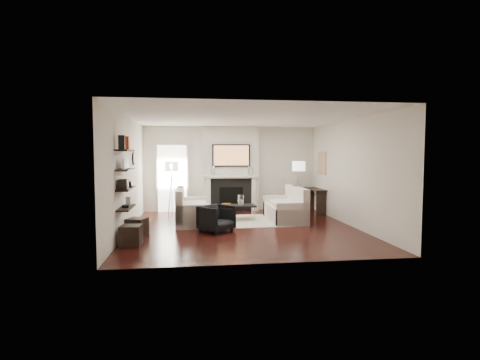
{
  "coord_description": "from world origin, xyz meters",
  "views": [
    {
      "loc": [
        -1.27,
        -9.02,
        1.83
      ],
      "look_at": [
        0.0,
        0.6,
        1.15
      ],
      "focal_mm": 28.0,
      "sensor_mm": 36.0,
      "label": 1
    }
  ],
  "objects": [
    {
      "name": "coffee_leg_nw",
      "position": [
        -0.56,
        0.92,
        0.19
      ],
      "size": [
        0.02,
        0.02,
        0.38
      ],
      "primitive_type": "cylinder",
      "color": "silver",
      "rests_on": "floor"
    },
    {
      "name": "loveseat_left_cushion",
      "position": [
        -1.18,
        0.85,
        0.47
      ],
      "size": [
        0.63,
        1.44,
        0.1
      ],
      "primitive_type": "cube",
      "color": "beige",
      "rests_on": "loveseat_left_base"
    },
    {
      "name": "lamp_left_post",
      "position": [
        -1.85,
        2.56,
        0.6
      ],
      "size": [
        0.02,
        0.02,
        1.2
      ],
      "primitive_type": "cylinder",
      "color": "silver",
      "rests_on": "floor"
    },
    {
      "name": "loveseat_right_back",
      "position": [
        1.61,
        0.91,
        0.53
      ],
      "size": [
        0.18,
        1.8,
        0.8
      ],
      "primitive_type": "cube",
      "color": "beige",
      "rests_on": "floor"
    },
    {
      "name": "lamp_right_leg_c",
      "position": [
        1.99,
        2.12,
        0.6
      ],
      "size": [
        0.14,
        0.22,
        1.23
      ],
      "primitive_type": "cylinder",
      "rotation": [
        0.18,
        0.0,
        2.62
      ],
      "color": "silver",
      "rests_on": "floor"
    },
    {
      "name": "console_top",
      "position": [
        2.57,
        2.16,
        0.73
      ],
      "size": [
        0.35,
        1.2,
        0.04
      ],
      "primitive_type": "cube",
      "color": "black",
      "rests_on": "floor"
    },
    {
      "name": "decor_wine_rack",
      "position": [
        -2.62,
        -1.28,
        1.22
      ],
      "size": [
        0.18,
        0.25,
        0.2
      ],
      "primitive_type": "cube",
      "color": "black",
      "rests_on": "shelf_lower"
    },
    {
      "name": "candlestick_r_short",
      "position": [
        0.68,
        2.7,
        1.27
      ],
      "size": [
        0.04,
        0.04,
        0.24
      ],
      "primitive_type": "cylinder",
      "color": "silver",
      "rests_on": "mantel_shelf"
    },
    {
      "name": "decor_magfile_b",
      "position": [
        -2.62,
        -0.87,
        2.06
      ],
      "size": [
        0.12,
        0.1,
        0.28
      ],
      "primitive_type": "cube",
      "color": "#B13D15",
      "rests_on": "shelf_top"
    },
    {
      "name": "lamp_left_leg_c",
      "position": [
        -1.91,
        2.46,
        0.6
      ],
      "size": [
        0.14,
        0.22,
        1.23
      ],
      "primitive_type": "cylinder",
      "rotation": [
        0.18,
        0.0,
        2.62
      ],
      "color": "silver",
      "rests_on": "floor"
    },
    {
      "name": "console_leg_n",
      "position": [
        2.57,
        1.61,
        0.35
      ],
      "size": [
        0.3,
        0.04,
        0.71
      ],
      "primitive_type": "cube",
      "color": "black",
      "rests_on": "floor"
    },
    {
      "name": "decor_box_small",
      "position": [
        -2.62,
        -0.72,
        1.18
      ],
      "size": [
        0.15,
        0.12,
        0.12
      ],
      "primitive_type": "cube",
      "color": "black",
      "rests_on": "shelf_lower"
    },
    {
      "name": "door_trim_top",
      "position": [
        -1.85,
        2.96,
        2.13
      ],
      "size": [
        1.02,
        0.06,
        0.06
      ],
      "primitive_type": "cube",
      "color": "white",
      "rests_on": "wall_back"
    },
    {
      "name": "mantel_shelf",
      "position": [
        0.0,
        2.69,
        1.12
      ],
      "size": [
        1.7,
        0.18,
        0.07
      ],
      "primitive_type": "cube",
      "color": "white",
      "rests_on": "chimney_breast"
    },
    {
      "name": "lamp_right_leg_a",
      "position": [
        2.16,
        2.21,
        0.6
      ],
      "size": [
        0.25,
        0.02,
        1.23
      ],
      "primitive_type": "cylinder",
      "rotation": [
        0.18,
        0.0,
        4.71
      ],
      "color": "silver",
      "rests_on": "floor"
    },
    {
      "name": "pillow_left_orange",
      "position": [
        -1.56,
        1.15,
        0.73
      ],
      "size": [
        0.1,
        0.42,
        0.42
      ],
      "primitive_type": "cube",
      "color": "#B13D15",
      "rests_on": "loveseat_left_cushion"
    },
    {
      "name": "lamp_left_leg_a",
      "position": [
        -1.74,
        2.56,
        0.6
      ],
      "size": [
        0.25,
        0.02,
        1.23
      ],
      "primitive_type": "cylinder",
      "rotation": [
        0.18,
        0.0,
        4.71
      ],
      "color": "silver",
      "rests_on": "floor"
    },
    {
      "name": "ottoman_far",
      "position": [
        -2.47,
        -1.4,
        0.2
      ],
      "size": [
        0.43,
        0.43,
        0.4
      ],
      "primitive_type": "cube",
      "rotation": [
        0.0,
        0.0,
        -0.08
      ],
      "color": "black",
      "rests_on": "floor"
    },
    {
      "name": "decor_box_tall",
      "position": [
        -2.62,
        -0.7,
        0.81
      ],
      "size": [
        0.1,
        0.1,
        0.18
      ],
      "primitive_type": "cube",
      "color": "white",
      "rests_on": "shelf_bottom"
    },
    {
      "name": "loveseat_left_base",
      "position": [
        -1.23,
        0.85,
        0.21
      ],
      "size": [
        0.85,
        1.8,
        0.42
      ],
      "primitive_type": "cube",
      "color": "beige",
      "rests_on": "floor"
    },
    {
      "name": "hurricane_candle",
      "position": [
        0.09,
        1.14,
        0.49
      ],
      "size": [
        0.1,
        0.1,
        0.14
      ],
      "primitive_type": "cylinder",
      "color": "white",
      "rests_on": "coffee_table"
    },
    {
      "name": "tv_screen",
      "position": [
        0.0,
        2.68,
        1.78
      ],
      "size": [
        1.1,
        0.0,
        0.62
      ],
      "primitive_type": "cube",
      "color": "#BF723F",
      "rests_on": "tv_body"
    },
    {
      "name": "door_trim_l",
      "position": [
        -2.33,
        2.96,
        1.05
      ],
      "size": [
        0.06,
        0.06,
        2.16
      ],
      "primitive_type": "cube",
      "color": "white",
      "rests_on": "floor"
    },
    {
      "name": "candlestick_l_tall",
      "position": [
        -0.55,
        2.7,
        1.3
      ],
      "size": [
        0.04,
        0.04,
        0.3
      ],
      "primitive_type": "cylinder",
      "color": "silver",
      "rests_on": "mantel_shelf"
    },
    {
      "name": "lamp_left_leg_b",
      "position": [
        -1.91,
        2.65,
        0.6
      ],
      "size": [
        0.14,
        0.22,
        1.23
      ],
      "primitive_type": "cylinder",
      "rotation": [
        0.18,
        0.0,
        0.52
      ],
      "color": "silver",
      "rests_on": "floor"
    },
    {
      "name": "mantel_pilaster_r",
      "position": [
        0.72,
        2.71,
        0.55
      ],
      "size": [
        0.12,
        0.08,
        1.1
      ],
      "primitive_type": "cube",
      "color": "white",
      "rests_on": "floor"
    },
    {
      "name": "lamp_right_post",
      "position": [
        2.05,
        2.21,
        0.6
      ],
      "size": [
        0.02,
        0.02,
        1.2
      ],
      "primitive_type": "cylinder",
      "color": "silver",
      "rests_on": "floor"
    },
    {
      "name": "chimney_breast",
      "position": [
        0.0,
        2.88,
        1.35
      ],
      "size": [
        1.8,
        0.25,
        2.7
      ],
      "primitive_type": "cube",
      "color": "silver",
      "rests_on": "floor"
    },
    {
      "name": "loveseat_left_arm_n",
      "position": [
        -1.23,
        0.04,
        0.3
      ],
      "size": [
        0.85,
        0.18,
        0.6
      ],
      "primitive_type": "cube",
      "color": "beige",
      "rests_on": "floor"
    },
    {
      "name": "console_leg_s",
      "position": [
        2.57,
        2.71,
        0.35
      ],
      "size": [
        0.3,
        0.04,
        0.71
      ],
      "primitive_type": "cube",
      "color": "black",
      "rests_on": "floor"
    },
    {
      "name": "fireplace_surround",
      "position": [
        0.0,
        2.74,
        0.52
      ],
      "size": [
        1.3,
        0.02,
        1.04
      ],
      "primitive_type": "cube",
      "color": "black",
      "rests_on": "floor"
    },
    {
      "name": "wall_art",
      "position": [
        2.73,
        2.05,
        1.55
      ],
      "size": [
        0.03,
        0.7,
        0.7
      ],
      "primitive_type": "cube",
      "color": "tan",
      "rests_on": "wall_right"
    },
    {
      "name": "coffee_leg_ne",
      "position": [
        0.44,
        0.92,
        0.19
      ],
      "size": [
        0.02,
        0.02,
        0.38
      ],
      "primitive_type": "cylinder",
      "color": "silver",
      "rests_on": "floor"
    },
    {
      "name": "room_envelope",
      "position": [
        0.0,
        0.0,
        1.35
      ],
      "size": [
        6.0,
        6.0,
        6.0
      ],
      "color": "black",
      "rests_on": "ground"
    },
    {
      "name": "decor_frame_a",
      "position": [
        -2.62,
        -1.09,
        1.63
      ],
      "size": [
        0.04,
        0.3,
        0.22
      ],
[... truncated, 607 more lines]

